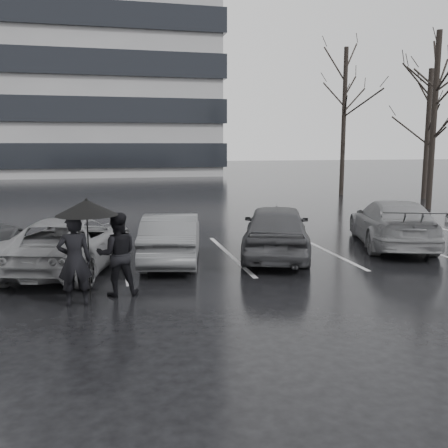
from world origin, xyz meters
TOP-DOWN VIEW (x-y plane):
  - ground at (0.00, 0.00)m, footprint 160.00×160.00m
  - car_main at (1.74, 1.97)m, footprint 3.02×4.60m
  - car_west_a at (-1.03, 2.04)m, footprint 2.04×4.01m
  - car_west_b at (-3.51, 1.82)m, footprint 3.33×5.00m
  - car_east at (5.56, 2.60)m, footprint 3.33×5.11m
  - pedestrian_left at (-3.21, -1.04)m, footprint 0.65×0.45m
  - pedestrian_right at (-2.43, -0.57)m, footprint 0.83×0.65m
  - umbrella at (-2.97, -0.79)m, footprint 1.17×1.17m
  - stall_stripes at (-0.80, 2.50)m, footprint 19.72×5.00m
  - tree_east at (12.00, 10.00)m, footprint 0.26×0.26m
  - tree_ne at (14.50, 14.00)m, footprint 0.26×0.26m
  - tree_north at (11.00, 17.00)m, footprint 0.26×0.26m

SIDE VIEW (x-z plane):
  - ground at x=0.00m, z-range 0.00..0.00m
  - stall_stripes at x=-0.80m, z-range 0.00..0.00m
  - car_west_a at x=-1.03m, z-range 0.00..1.26m
  - car_west_b at x=-3.51m, z-range 0.00..1.27m
  - car_east at x=5.56m, z-range 0.00..1.38m
  - car_main at x=1.74m, z-range 0.00..1.46m
  - pedestrian_right at x=-2.43m, z-range 0.00..1.66m
  - pedestrian_left at x=-3.21m, z-range 0.00..1.70m
  - umbrella at x=-2.97m, z-range 0.81..2.79m
  - tree_ne at x=14.50m, z-range 0.00..7.00m
  - tree_east at x=12.00m, z-range 0.00..8.00m
  - tree_north at x=11.00m, z-range 0.00..8.50m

